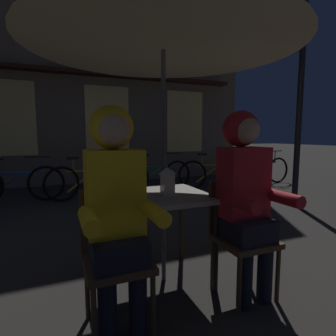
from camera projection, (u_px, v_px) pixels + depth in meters
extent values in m
plane|color=#2D2B28|center=(164.00, 279.00, 2.32)|extent=(60.00, 60.00, 0.00)
cube|color=#B2AD9E|center=(164.00, 196.00, 2.24)|extent=(0.72, 0.72, 0.04)
cylinder|color=#2D2319|center=(138.00, 262.00, 1.88)|extent=(0.04, 0.04, 0.70)
cylinder|color=#2D2319|center=(216.00, 248.00, 2.12)|extent=(0.04, 0.04, 0.70)
cylinder|color=#2D2319|center=(119.00, 232.00, 2.45)|extent=(0.04, 0.04, 0.70)
cylinder|color=#2D2319|center=(181.00, 224.00, 2.68)|extent=(0.04, 0.04, 0.70)
cylinder|color=#4C4C51|center=(163.00, 147.00, 2.19)|extent=(0.04, 0.04, 2.25)
cone|color=tan|center=(163.00, 24.00, 2.08)|extent=(2.10, 2.10, 0.38)
cube|color=white|center=(167.00, 195.00, 2.16)|extent=(0.11, 0.11, 0.02)
cube|color=white|center=(167.00, 184.00, 2.15)|extent=(0.09, 0.09, 0.16)
pyramid|color=white|center=(167.00, 171.00, 2.13)|extent=(0.11, 0.11, 0.06)
cube|color=#513823|center=(118.00, 264.00, 1.69)|extent=(0.40, 0.40, 0.04)
cylinder|color=#513823|center=(153.00, 307.00, 1.62)|extent=(0.03, 0.03, 0.41)
cylinder|color=#513823|center=(94.00, 322.00, 1.49)|extent=(0.03, 0.03, 0.41)
cylinder|color=#513823|center=(137.00, 279.00, 1.93)|extent=(0.03, 0.03, 0.41)
cylinder|color=#513823|center=(87.00, 290.00, 1.80)|extent=(0.03, 0.03, 0.41)
cube|color=#513823|center=(111.00, 219.00, 1.83)|extent=(0.40, 0.03, 0.42)
cube|color=#513823|center=(245.00, 241.00, 2.05)|extent=(0.40, 0.40, 0.04)
cylinder|color=#513823|center=(278.00, 275.00, 1.99)|extent=(0.03, 0.03, 0.41)
cylinder|color=#513823|center=(239.00, 285.00, 1.86)|extent=(0.03, 0.03, 0.41)
cylinder|color=#513823|center=(247.00, 256.00, 2.30)|extent=(0.03, 0.03, 0.41)
cylinder|color=#513823|center=(213.00, 264.00, 2.17)|extent=(0.03, 0.03, 0.41)
cube|color=#513823|center=(231.00, 205.00, 2.19)|extent=(0.40, 0.03, 0.42)
cylinder|color=black|center=(138.00, 303.00, 1.63)|extent=(0.11, 0.11, 0.45)
cylinder|color=black|center=(107.00, 310.00, 1.56)|extent=(0.11, 0.11, 0.45)
cube|color=black|center=(117.00, 248.00, 1.67)|extent=(0.32, 0.36, 0.16)
cube|color=yellow|center=(115.00, 192.00, 1.67)|extent=(0.34, 0.22, 0.52)
cylinder|color=yellow|center=(155.00, 213.00, 1.55)|extent=(0.09, 0.30, 0.09)
cylinder|color=yellow|center=(89.00, 220.00, 1.41)|extent=(0.09, 0.30, 0.09)
sphere|color=tan|center=(113.00, 129.00, 1.62)|extent=(0.21, 0.21, 0.21)
sphere|color=yellow|center=(111.00, 127.00, 1.67)|extent=(0.27, 0.27, 0.27)
cylinder|color=black|center=(265.00, 272.00, 1.99)|extent=(0.11, 0.11, 0.45)
cylinder|color=black|center=(245.00, 277.00, 1.93)|extent=(0.11, 0.11, 0.45)
cube|color=black|center=(245.00, 228.00, 2.04)|extent=(0.32, 0.36, 0.16)
cube|color=red|center=(243.00, 182.00, 2.04)|extent=(0.34, 0.22, 0.52)
cylinder|color=red|center=(284.00, 198.00, 1.91)|extent=(0.09, 0.30, 0.09)
cylinder|color=red|center=(242.00, 203.00, 1.78)|extent=(0.09, 0.30, 0.09)
sphere|color=tan|center=(245.00, 130.00, 1.99)|extent=(0.21, 0.21, 0.21)
sphere|color=red|center=(241.00, 129.00, 2.03)|extent=(0.27, 0.27, 0.27)
cube|color=#6B5B4C|center=(58.00, 58.00, 6.67)|extent=(10.00, 0.60, 6.20)
cube|color=#F4D17A|center=(9.00, 118.00, 6.15)|extent=(1.10, 0.02, 1.70)
cube|color=#F4D17A|center=(108.00, 120.00, 6.98)|extent=(1.10, 0.02, 1.70)
cube|color=#F4D17A|center=(185.00, 122.00, 7.82)|extent=(1.10, 0.02, 1.70)
cube|color=#331914|center=(59.00, 71.00, 6.31)|extent=(9.00, 0.36, 0.08)
cylinder|color=black|center=(300.00, 101.00, 4.61)|extent=(0.10, 0.10, 3.60)
torus|color=black|center=(46.00, 183.00, 5.10)|extent=(0.66, 0.12, 0.66)
cylinder|color=#1E4C93|center=(15.00, 173.00, 4.93)|extent=(0.84, 0.12, 0.04)
cylinder|color=#1E4C93|center=(8.00, 183.00, 4.91)|extent=(0.61, 0.10, 0.44)
cylinder|color=#1E4C93|center=(38.00, 164.00, 5.02)|extent=(0.02, 0.02, 0.28)
cylinder|color=black|center=(38.00, 157.00, 5.00)|extent=(0.44, 0.07, 0.02)
torus|color=black|center=(113.00, 179.00, 5.62)|extent=(0.65, 0.20, 0.66)
torus|color=black|center=(62.00, 184.00, 5.02)|extent=(0.65, 0.20, 0.66)
cylinder|color=#B78419|center=(88.00, 170.00, 5.29)|extent=(0.82, 0.23, 0.04)
cylinder|color=#B78419|center=(82.00, 180.00, 5.24)|extent=(0.60, 0.18, 0.44)
cylinder|color=#B78419|center=(73.00, 165.00, 5.11)|extent=(0.02, 0.02, 0.24)
cube|color=black|center=(73.00, 158.00, 5.09)|extent=(0.21, 0.12, 0.04)
cylinder|color=#B78419|center=(107.00, 162.00, 5.50)|extent=(0.02, 0.02, 0.28)
cylinder|color=black|center=(107.00, 155.00, 5.48)|extent=(0.43, 0.13, 0.02)
torus|color=black|center=(177.00, 175.00, 6.17)|extent=(0.66, 0.10, 0.66)
torus|color=black|center=(134.00, 178.00, 5.71)|extent=(0.66, 0.10, 0.66)
cylinder|color=#236B3D|center=(156.00, 167.00, 5.91)|extent=(0.84, 0.10, 0.04)
cylinder|color=#236B3D|center=(151.00, 175.00, 5.88)|extent=(0.61, 0.08, 0.44)
cylinder|color=#236B3D|center=(144.00, 162.00, 5.77)|extent=(0.02, 0.02, 0.24)
cube|color=black|center=(144.00, 156.00, 5.76)|extent=(0.21, 0.09, 0.04)
cylinder|color=#236B3D|center=(172.00, 159.00, 6.07)|extent=(0.02, 0.02, 0.28)
cylinder|color=black|center=(172.00, 153.00, 6.05)|extent=(0.44, 0.06, 0.02)
torus|color=black|center=(235.00, 174.00, 6.36)|extent=(0.66, 0.18, 0.66)
torus|color=black|center=(192.00, 175.00, 6.16)|extent=(0.66, 0.18, 0.66)
cylinder|color=#B78419|center=(214.00, 165.00, 6.23)|extent=(0.83, 0.20, 0.04)
cylinder|color=#B78419|center=(209.00, 173.00, 6.23)|extent=(0.60, 0.15, 0.44)
cylinder|color=#B78419|center=(202.00, 160.00, 6.16)|extent=(0.02, 0.02, 0.24)
cube|color=black|center=(202.00, 154.00, 6.15)|extent=(0.21, 0.12, 0.04)
cylinder|color=#B78419|center=(230.00, 159.00, 6.29)|extent=(0.02, 0.02, 0.28)
cylinder|color=black|center=(230.00, 153.00, 6.27)|extent=(0.44, 0.11, 0.02)
torus|color=black|center=(278.00, 170.00, 6.99)|extent=(0.66, 0.07, 0.66)
torus|color=black|center=(246.00, 172.00, 6.56)|extent=(0.66, 0.07, 0.66)
cylinder|color=#1E4C93|center=(263.00, 163.00, 6.75)|extent=(0.84, 0.07, 0.04)
cylinder|color=#1E4C93|center=(259.00, 170.00, 6.72)|extent=(0.61, 0.06, 0.44)
cylinder|color=#1E4C93|center=(254.00, 158.00, 6.62)|extent=(0.02, 0.02, 0.24)
cube|color=black|center=(254.00, 153.00, 6.60)|extent=(0.20, 0.09, 0.04)
cylinder|color=#1E4C93|center=(275.00, 157.00, 6.89)|extent=(0.02, 0.02, 0.28)
cylinder|color=black|center=(275.00, 151.00, 6.88)|extent=(0.44, 0.04, 0.02)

